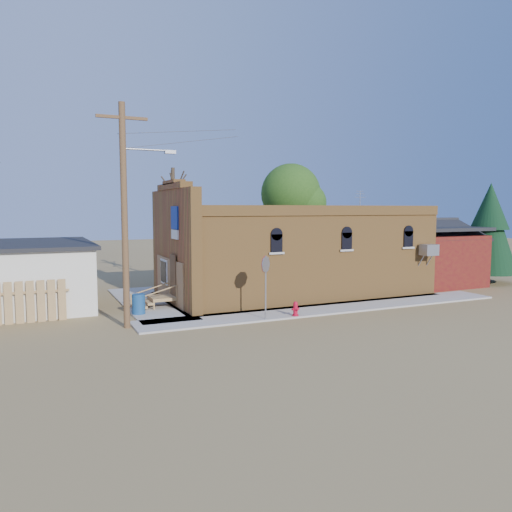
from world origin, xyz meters
name	(u,v)px	position (x,y,z in m)	size (l,w,h in m)	color
ground	(315,316)	(0.00, 0.00, 0.00)	(120.00, 120.00, 0.00)	olive
sidewalk_south	(332,308)	(1.50, 0.90, 0.04)	(19.00, 2.20, 0.08)	#9E9991
sidewalk_west	(148,303)	(-6.30, 6.00, 0.04)	(2.60, 10.00, 0.08)	#9E9991
brick_bar	(290,253)	(1.64, 5.49, 2.34)	(16.40, 7.97, 6.30)	#A46E32
red_shed	(425,249)	(11.50, 5.50, 2.27)	(5.40, 6.40, 4.30)	#540E12
wood_fence	(3,304)	(-12.80, 3.80, 0.90)	(5.20, 0.10, 1.80)	#8C603F
utility_pole	(126,210)	(-8.14, 1.20, 4.77)	(3.12, 0.26, 9.00)	#4D3B1F
tree_bare_near	(173,191)	(-3.00, 13.00, 5.96)	(2.80, 2.80, 7.65)	#473628
tree_leafy	(291,194)	(6.00, 13.50, 5.93)	(4.40, 4.40, 8.15)	#473628
evergreen_tree	(489,226)	(15.50, 4.00, 3.71)	(3.60, 3.60, 6.50)	#473628
fire_hydrant	(295,309)	(-1.04, 0.00, 0.40)	(0.38, 0.37, 0.65)	#B50A25
stop_sign	(266,270)	(-2.51, 0.00, 2.19)	(0.60, 0.54, 2.75)	gray
trash_barrel	(139,304)	(-7.30, 3.34, 0.53)	(0.59, 0.59, 0.90)	navy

